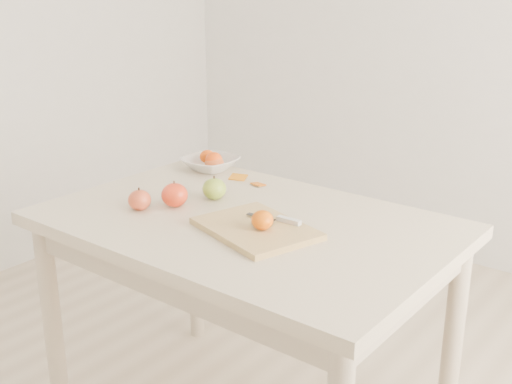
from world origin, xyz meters
The scene contains 13 objects.
table centered at (0.00, 0.00, 0.65)m, with size 1.20×0.80×0.75m.
cutting_board centered at (0.09, -0.06, 0.76)m, with size 0.33×0.24×0.02m, color tan.
board_tangerine centered at (0.12, -0.07, 0.80)m, with size 0.06×0.06×0.05m, color #CD5A07.
fruit_bowl centered at (-0.42, 0.31, 0.77)m, with size 0.20×0.20×0.05m, color silver.
bowl_tangerine_near centered at (-0.45, 0.32, 0.80)m, with size 0.06×0.06×0.05m, color #E33C08.
bowl_tangerine_far centered at (-0.39, 0.30, 0.80)m, with size 0.06×0.06×0.06m, color #D94607.
orange_peel_a centered at (-0.27, 0.29, 0.75)m, with size 0.06×0.04×0.00m, color orange.
orange_peel_b centered at (-0.17, 0.28, 0.75)m, with size 0.04×0.04×0.00m, color #C45B0D.
paring_knife centered at (0.13, 0.01, 0.78)m, with size 0.17×0.05×0.01m.
apple_green centered at (-0.19, 0.07, 0.78)m, with size 0.08×0.08×0.07m, color #6A9B1B.
apple_red_b centered at (-0.24, -0.05, 0.79)m, with size 0.08×0.08×0.08m, color #A00C11.
apple_red_d centered at (-0.30, -0.14, 0.78)m, with size 0.07×0.07×0.06m, color maroon.
apple_red_a centered at (-0.39, 0.30, 0.78)m, with size 0.07×0.07×0.06m, color #981D0A.
Camera 1 is at (1.12, -1.38, 1.43)m, focal length 45.00 mm.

